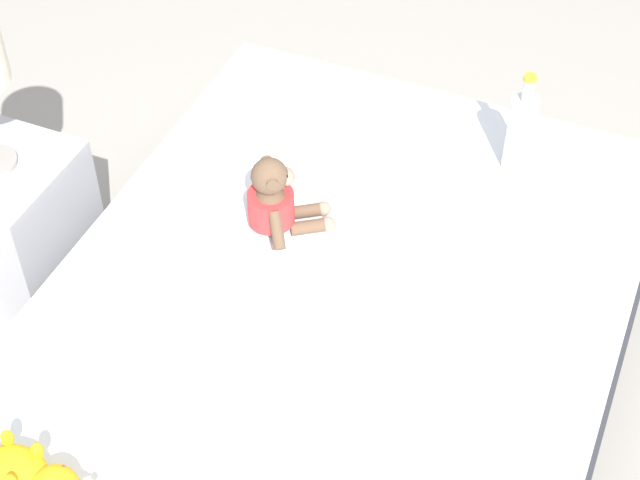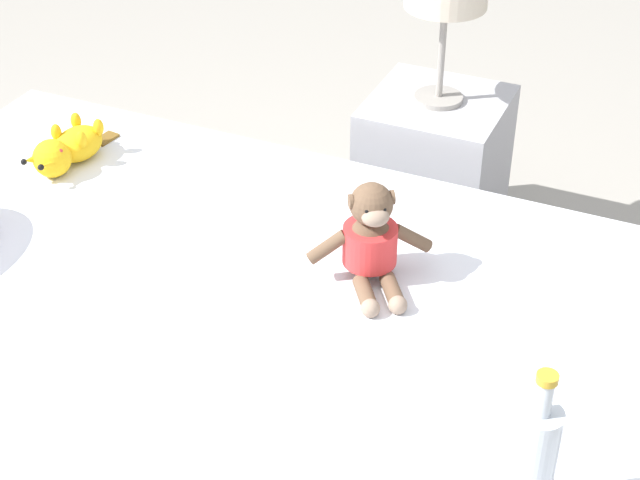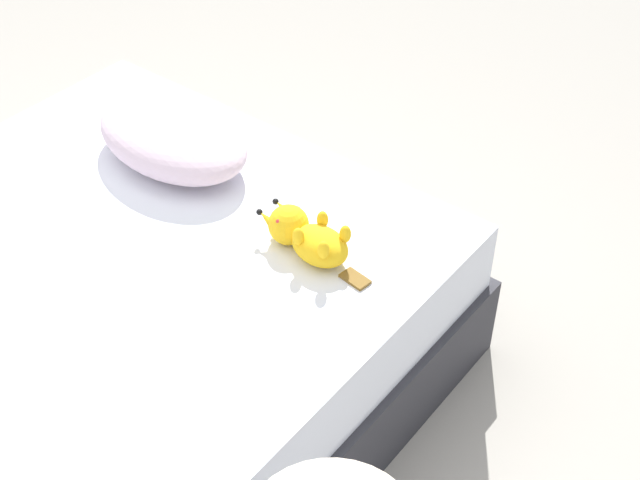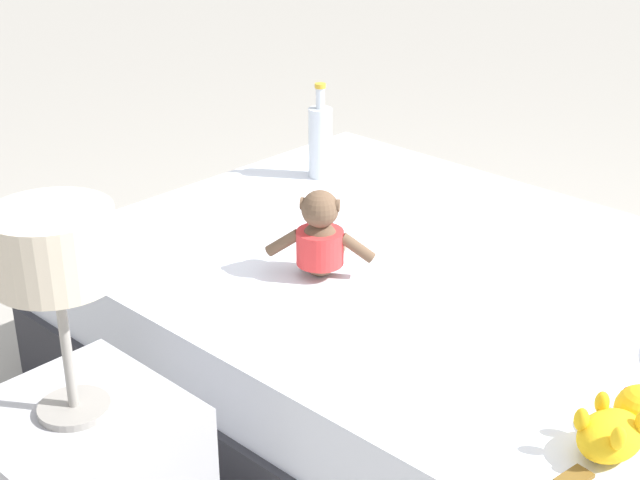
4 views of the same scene
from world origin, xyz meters
name	(u,v)px [view 1 (image 1 of 4)]	position (x,y,z in m)	size (l,w,h in m)	color
ground_plane	(318,432)	(0.00, 0.00, 0.00)	(16.00, 16.00, 0.00)	#9E998E
bed	(317,383)	(0.00, 0.00, 0.22)	(1.42, 2.08, 0.45)	#2D2D33
plush_monkey	(275,202)	(0.23, -0.27, 0.55)	(0.25, 0.25, 0.24)	brown
plush_yellow_creature	(32,478)	(0.37, 0.64, 0.50)	(0.33, 0.12, 0.10)	yellow
glass_bottle	(520,132)	(-0.28, -0.76, 0.57)	(0.08, 0.08, 0.31)	silver
nightstand	(12,227)	(1.04, -0.15, 0.24)	(0.38, 0.38, 0.49)	#B2B2B7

